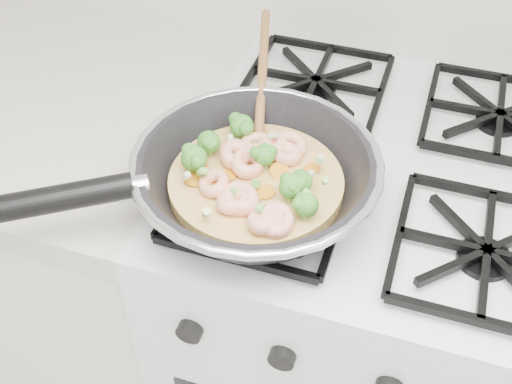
% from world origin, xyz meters
% --- Properties ---
extents(stove, '(0.60, 0.60, 0.92)m').
position_xyz_m(stove, '(0.00, 1.70, 0.46)').
color(stove, white).
rests_on(stove, ground).
extents(counter_left, '(1.00, 0.60, 0.90)m').
position_xyz_m(counter_left, '(-0.80, 1.70, 0.45)').
color(counter_left, white).
rests_on(counter_left, ground).
extents(skillet, '(0.47, 0.54, 0.10)m').
position_xyz_m(skillet, '(-0.16, 1.55, 0.96)').
color(skillet, black).
rests_on(skillet, stove).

